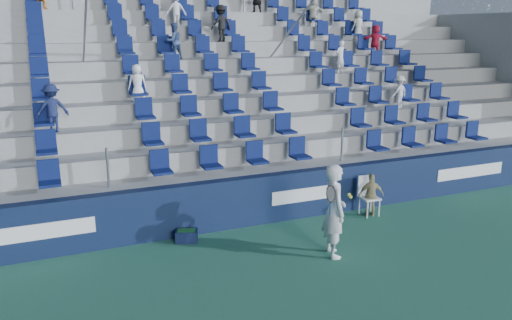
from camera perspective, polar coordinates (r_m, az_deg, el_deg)
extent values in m
plane|color=#2E6D50|center=(9.60, 5.52, -13.98)|extent=(70.00, 70.00, 0.00)
cube|color=#101B3B|center=(11.98, -1.53, -4.80)|extent=(24.00, 0.30, 1.20)
cube|color=white|center=(11.15, -26.16, -7.78)|extent=(3.20, 0.02, 0.34)
cube|color=white|center=(12.42, 5.21, -4.03)|extent=(1.60, 0.02, 0.34)
cube|color=white|center=(15.68, 23.31, -1.23)|extent=(2.40, 0.02, 0.34)
cube|color=#9B9C97|center=(12.48, -2.49, -3.98)|extent=(24.00, 0.85, 1.20)
cube|color=#9B9C97|center=(13.17, -3.78, -1.86)|extent=(24.00, 0.85, 1.70)
cube|color=#9B9C97|center=(13.88, -4.95, 0.06)|extent=(24.00, 0.85, 2.20)
cube|color=#9B9C97|center=(14.61, -5.99, 1.78)|extent=(24.00, 0.85, 2.70)
cube|color=#9B9C97|center=(15.36, -6.94, 3.34)|extent=(24.00, 0.85, 3.20)
cube|color=#9B9C97|center=(16.12, -7.80, 4.75)|extent=(24.00, 0.85, 3.70)
cube|color=#9B9C97|center=(16.90, -8.58, 6.04)|extent=(24.00, 0.85, 4.20)
cube|color=#9B9C97|center=(17.68, -9.30, 7.20)|extent=(24.00, 0.85, 4.70)
cube|color=#9B9C97|center=(18.47, -9.97, 8.27)|extent=(24.00, 0.85, 5.20)
cube|color=#9B9C97|center=(19.08, -10.50, 9.96)|extent=(24.00, 0.50, 6.20)
cube|color=#9B9C97|center=(21.62, 25.09, 8.03)|extent=(0.30, 7.65, 5.20)
cube|color=#0C184B|center=(12.21, -2.54, 0.24)|extent=(16.05, 0.50, 0.70)
cube|color=#0C184B|center=(12.88, -3.87, 3.27)|extent=(16.05, 0.50, 0.70)
cube|color=#0C184B|center=(13.59, -5.08, 5.98)|extent=(16.05, 0.50, 0.70)
cube|color=#0C184B|center=(14.33, -6.17, 8.42)|extent=(16.05, 0.50, 0.70)
cube|color=#0C184B|center=(15.10, -7.17, 10.61)|extent=(16.05, 0.50, 0.70)
cube|color=#0C184B|center=(15.90, -8.08, 12.59)|extent=(16.05, 0.50, 0.70)
cube|color=#0C184B|center=(16.71, -8.91, 14.37)|extent=(16.05, 0.50, 0.70)
cube|color=#0C184B|center=(17.54, -9.68, 15.98)|extent=(16.05, 0.50, 0.70)
cube|color=#0C184B|center=(18.39, -10.39, 17.44)|extent=(16.05, 0.50, 0.70)
cylinder|color=gray|center=(14.55, -19.02, 12.96)|extent=(0.06, 7.68, 4.55)
cylinder|color=gray|center=(16.14, 3.35, 13.80)|extent=(0.06, 7.68, 4.55)
imported|color=#3A4E7F|center=(15.75, -9.36, 13.24)|extent=(0.63, 0.56, 1.10)
imported|color=silver|center=(16.46, 16.03, 7.51)|extent=(0.72, 0.53, 1.00)
imported|color=beige|center=(19.47, 11.60, 14.84)|extent=(0.60, 0.46, 1.09)
imported|color=black|center=(17.07, -4.03, 15.31)|extent=(0.85, 0.64, 1.18)
imported|color=white|center=(17.54, -9.13, 16.61)|extent=(0.72, 0.45, 1.07)
imported|color=beige|center=(19.45, 6.55, 16.45)|extent=(1.02, 0.60, 1.04)
imported|color=red|center=(18.88, 13.46, 13.20)|extent=(1.03, 0.62, 1.06)
imported|color=white|center=(17.09, 9.60, 11.56)|extent=(0.44, 0.36, 1.04)
imported|color=white|center=(13.86, -13.41, 8.54)|extent=(0.50, 0.34, 1.01)
imported|color=#182048|center=(12.89, -22.28, 5.49)|extent=(0.79, 0.52, 1.15)
imported|color=silver|center=(10.43, 8.94, -5.74)|extent=(0.62, 0.81, 1.97)
cylinder|color=navy|center=(10.04, 8.50, -5.46)|extent=(0.03, 0.03, 0.28)
torus|color=black|center=(9.94, 8.57, -3.84)|extent=(0.30, 0.17, 0.28)
plane|color=#262626|center=(9.94, 8.57, -3.84)|extent=(0.30, 0.16, 0.29)
sphere|color=#CBD732|center=(10.29, 10.78, -4.16)|extent=(0.07, 0.07, 0.07)
sphere|color=#CBD732|center=(10.33, 10.61, -3.91)|extent=(0.07, 0.07, 0.07)
cube|color=white|center=(12.99, 12.87, -4.25)|extent=(0.47, 0.47, 0.04)
cube|color=white|center=(13.07, 12.41, -2.85)|extent=(0.44, 0.08, 0.54)
cylinder|color=white|center=(12.84, 12.61, -5.61)|extent=(0.03, 0.03, 0.44)
cylinder|color=white|center=(13.04, 13.90, -5.37)|extent=(0.03, 0.03, 0.44)
cylinder|color=white|center=(13.11, 11.72, -5.12)|extent=(0.03, 0.03, 0.44)
cylinder|color=white|center=(13.31, 13.00, -4.90)|extent=(0.03, 0.03, 0.44)
imported|color=tan|center=(12.92, 13.02, -3.92)|extent=(0.70, 0.46, 1.11)
cube|color=#0F1839|center=(11.37, -7.93, -8.58)|extent=(0.56, 0.46, 0.26)
cube|color=#1E662D|center=(11.34, -7.94, -8.30)|extent=(0.45, 0.35, 0.16)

